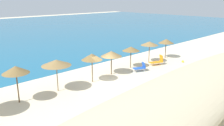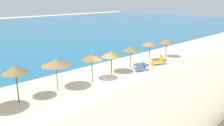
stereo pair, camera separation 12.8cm
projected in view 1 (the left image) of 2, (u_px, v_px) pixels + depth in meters
ground_plane at (106, 82)px, 21.64m from camera, size 160.00×160.00×0.00m
dune_ridge at (175, 103)px, 14.51m from camera, size 39.56×8.18×2.48m
beach_umbrella_1 at (16, 70)px, 16.68m from camera, size 1.93×1.93×2.85m
beach_umbrella_2 at (56, 63)px, 18.84m from camera, size 2.42×2.42×2.72m
beach_umbrella_3 at (92, 57)px, 20.92m from camera, size 1.91×1.91×2.71m
beach_umbrella_4 at (111, 54)px, 23.17m from camera, size 2.13×2.13×2.43m
beach_umbrella_5 at (131, 49)px, 25.38m from camera, size 1.91×1.91×2.40m
beach_umbrella_6 at (150, 43)px, 27.35m from camera, size 2.04×2.04×2.58m
beach_umbrella_7 at (166, 41)px, 29.48m from camera, size 1.92×1.92×2.50m
lounge_chair_0 at (140, 67)px, 24.60m from camera, size 1.44×1.11×0.96m
lounge_chair_1 at (157, 61)px, 26.91m from camera, size 1.71×1.19×1.15m
beach_ball at (183, 61)px, 28.02m from camera, size 0.26×0.26×0.26m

